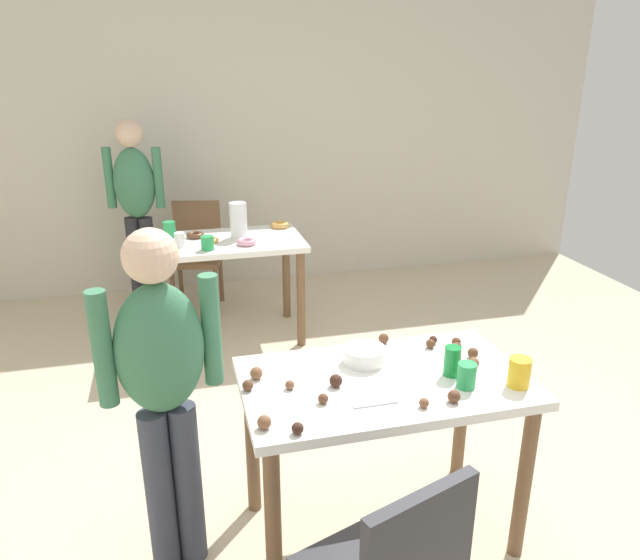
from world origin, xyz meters
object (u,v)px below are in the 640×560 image
(mixing_bowl, at_px, (365,355))
(dining_table_near, at_px, (384,403))
(dining_table_far, at_px, (225,256))
(person_girl_near, at_px, (163,381))
(soda_can, at_px, (452,361))
(chair_far_table, at_px, (197,249))
(person_adult_far, at_px, (136,200))
(pitcher_far, at_px, (238,220))

(mixing_bowl, bearing_deg, dining_table_near, -75.75)
(dining_table_far, xyz_separation_m, mixing_bowl, (0.39, -1.98, 0.15))
(person_girl_near, xyz_separation_m, soda_can, (1.11, -0.08, -0.02))
(chair_far_table, height_order, soda_can, soda_can)
(dining_table_near, bearing_deg, person_girl_near, 177.31)
(mixing_bowl, bearing_deg, person_adult_far, 110.12)
(person_adult_far, distance_m, mixing_bowl, 2.88)
(person_girl_near, bearing_deg, chair_far_table, 84.71)
(person_adult_far, relative_size, mixing_bowl, 8.71)
(person_adult_far, distance_m, pitcher_far, 0.99)
(pitcher_far, bearing_deg, dining_table_near, -81.82)
(chair_far_table, distance_m, person_adult_far, 0.61)
(mixing_bowl, xyz_separation_m, soda_can, (0.30, -0.19, 0.03))
(dining_table_far, height_order, soda_can, soda_can)
(dining_table_far, xyz_separation_m, pitcher_far, (0.11, 0.04, 0.24))
(person_adult_far, xyz_separation_m, soda_can, (1.29, -2.89, -0.11))
(dining_table_far, height_order, person_girl_near, person_girl_near)
(dining_table_far, relative_size, mixing_bowl, 6.32)
(dining_table_near, relative_size, person_girl_near, 0.80)
(soda_can, bearing_deg, person_adult_far, 114.13)
(mixing_bowl, distance_m, soda_can, 0.36)
(dining_table_far, distance_m, mixing_bowl, 2.02)
(dining_table_near, relative_size, dining_table_far, 1.02)
(mixing_bowl, height_order, soda_can, soda_can)
(soda_can, bearing_deg, mixing_bowl, 148.49)
(dining_table_near, height_order, chair_far_table, chair_far_table)
(dining_table_near, distance_m, person_girl_near, 0.87)
(dining_table_far, distance_m, person_girl_near, 2.14)
(dining_table_near, relative_size, mixing_bowl, 6.44)
(person_girl_near, bearing_deg, dining_table_far, 78.60)
(dining_table_near, distance_m, chair_far_table, 2.87)
(chair_far_table, height_order, person_adult_far, person_adult_far)
(chair_far_table, xyz_separation_m, pitcher_far, (0.28, -0.64, 0.38))
(person_adult_far, relative_size, soda_can, 12.55)
(dining_table_far, relative_size, soda_can, 9.11)
(chair_far_table, xyz_separation_m, person_girl_near, (-0.26, -2.77, 0.34))
(chair_far_table, relative_size, mixing_bowl, 4.95)
(chair_far_table, bearing_deg, dining_table_near, -78.13)
(chair_far_table, relative_size, person_girl_near, 0.62)
(dining_table_far, xyz_separation_m, person_adult_far, (-0.60, 0.72, 0.29))
(dining_table_near, distance_m, mixing_bowl, 0.21)
(chair_far_table, height_order, pitcher_far, pitcher_far)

